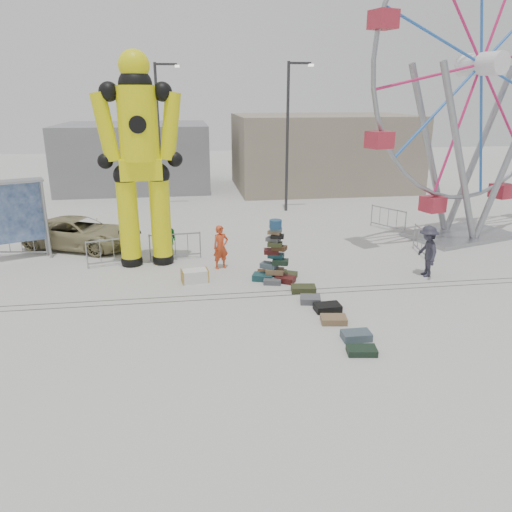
{
  "coord_description": "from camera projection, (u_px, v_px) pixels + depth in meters",
  "views": [
    {
      "loc": [
        -2.76,
        -14.41,
        6.37
      ],
      "look_at": [
        -0.43,
        1.43,
        1.15
      ],
      "focal_mm": 35.0,
      "sensor_mm": 36.0,
      "label": 1
    }
  ],
  "objects": [
    {
      "name": "barricade_dummy_c",
      "position": [
        175.0,
        246.0,
        19.96
      ],
      "size": [
        2.0,
        0.24,
        1.1
      ],
      "primitive_type": null,
      "rotation": [
        0.0,
        0.0,
        0.07
      ],
      "color": "gray",
      "rests_on": "ground"
    },
    {
      "name": "track_line_near",
      "position": [
        273.0,
        296.0,
        16.47
      ],
      "size": [
        40.0,
        0.04,
        0.01
      ],
      "primitive_type": "cube",
      "color": "#47443F",
      "rests_on": "ground"
    },
    {
      "name": "lamp_post_left",
      "position": [
        160.0,
        129.0,
        28.09
      ],
      "size": [
        1.41,
        0.25,
        8.0
      ],
      "color": "#2D2D30",
      "rests_on": "ground"
    },
    {
      "name": "ground",
      "position": [
        276.0,
        303.0,
        15.91
      ],
      "size": [
        90.0,
        90.0,
        0.0
      ],
      "primitive_type": "plane",
      "color": "#9E9E99",
      "rests_on": "ground"
    },
    {
      "name": "row_case_5",
      "position": [
        362.0,
        351.0,
        12.81
      ],
      "size": [
        0.82,
        0.58,
        0.17
      ],
      "primitive_type": "cube",
      "rotation": [
        0.0,
        0.0,
        -0.14
      ],
      "color": "black",
      "rests_on": "ground"
    },
    {
      "name": "steamer_trunk",
      "position": [
        195.0,
        276.0,
        17.68
      ],
      "size": [
        1.0,
        0.67,
        0.44
      ],
      "primitive_type": "cube",
      "rotation": [
        0.0,
        0.0,
        0.14
      ],
      "color": "silver",
      "rests_on": "ground"
    },
    {
      "name": "row_case_0",
      "position": [
        303.0,
        289.0,
        16.82
      ],
      "size": [
        0.88,
        0.62,
        0.2
      ],
      "primitive_type": "cube",
      "rotation": [
        0.0,
        0.0,
        -0.13
      ],
      "color": "#32381C",
      "rests_on": "ground"
    },
    {
      "name": "track_line_far",
      "position": [
        270.0,
        291.0,
        16.85
      ],
      "size": [
        40.0,
        0.04,
        0.01
      ],
      "primitive_type": "cube",
      "color": "#47443F",
      "rests_on": "ground"
    },
    {
      "name": "barricade_dummy_b",
      "position": [
        114.0,
        252.0,
        19.27
      ],
      "size": [
        1.95,
        0.66,
        1.1
      ],
      "primitive_type": null,
      "rotation": [
        0.0,
        0.0,
        0.28
      ],
      "color": "gray",
      "rests_on": "ground"
    },
    {
      "name": "parked_suv",
      "position": [
        79.0,
        233.0,
        21.44
      ],
      "size": [
        5.26,
        3.9,
        1.33
      ],
      "primitive_type": "imported",
      "rotation": [
        0.0,
        0.0,
        1.17
      ],
      "color": "#8E855B",
      "rests_on": "ground"
    },
    {
      "name": "building_left",
      "position": [
        135.0,
        156.0,
        35.09
      ],
      "size": [
        10.0,
        8.0,
        4.4
      ],
      "primitive_type": "cube",
      "color": "gray",
      "rests_on": "ground"
    },
    {
      "name": "barricade_dummy_a",
      "position": [
        21.0,
        243.0,
        20.37
      ],
      "size": [
        1.99,
        0.38,
        1.1
      ],
      "primitive_type": null,
      "rotation": [
        0.0,
        0.0,
        -0.14
      ],
      "color": "gray",
      "rests_on": "ground"
    },
    {
      "name": "suitcase_tower",
      "position": [
        275.0,
        263.0,
        17.77
      ],
      "size": [
        1.73,
        1.43,
        2.21
      ],
      "rotation": [
        0.0,
        0.0,
        -0.4
      ],
      "color": "#174046",
      "rests_on": "ground"
    },
    {
      "name": "ferris_wheel",
      "position": [
        478.0,
        88.0,
        21.25
      ],
      "size": [
        11.04,
        4.13,
        13.37
      ],
      "rotation": [
        0.0,
        0.0,
        0.31
      ],
      "color": "gray",
      "rests_on": "ground"
    },
    {
      "name": "row_case_1",
      "position": [
        310.0,
        300.0,
        15.94
      ],
      "size": [
        0.73,
        0.66,
        0.21
      ],
      "primitive_type": "cube",
      "rotation": [
        0.0,
        0.0,
        -0.2
      ],
      "color": "#515358",
      "rests_on": "ground"
    },
    {
      "name": "pedestrian_black",
      "position": [
        130.0,
        233.0,
        20.84
      ],
      "size": [
        1.04,
        0.58,
        1.67
      ],
      "primitive_type": "imported",
      "rotation": [
        0.0,
        0.0,
        2.95
      ],
      "color": "black",
      "rests_on": "ground"
    },
    {
      "name": "row_case_4",
      "position": [
        356.0,
        336.0,
        13.55
      ],
      "size": [
        0.79,
        0.5,
        0.22
      ],
      "primitive_type": "cube",
      "rotation": [
        0.0,
        0.0,
        -0.01
      ],
      "color": "#41535D",
      "rests_on": "ground"
    },
    {
      "name": "barricade_wheel_back",
      "position": [
        388.0,
        219.0,
        24.35
      ],
      "size": [
        1.1,
        1.77,
        1.1
      ],
      "primitive_type": null,
      "rotation": [
        0.0,
        0.0,
        -1.04
      ],
      "color": "gray",
      "rests_on": "ground"
    },
    {
      "name": "crash_test_dummy",
      "position": [
        140.0,
        154.0,
        18.28
      ],
      "size": [
        3.21,
        1.42,
        8.11
      ],
      "rotation": [
        0.0,
        0.0,
        0.06
      ],
      "color": "black",
      "rests_on": "ground"
    },
    {
      "name": "building_right",
      "position": [
        322.0,
        152.0,
        34.91
      ],
      "size": [
        12.0,
        8.0,
        5.0
      ],
      "primitive_type": "cube",
      "color": "gray",
      "rests_on": "ground"
    },
    {
      "name": "lamp_post_right",
      "position": [
        289.0,
        130.0,
        27.17
      ],
      "size": [
        1.41,
        0.25,
        8.0
      ],
      "color": "#2D2D30",
      "rests_on": "ground"
    },
    {
      "name": "row_case_3",
      "position": [
        334.0,
        320.0,
        14.53
      ],
      "size": [
        0.81,
        0.62,
        0.19
      ],
      "primitive_type": "cube",
      "rotation": [
        0.0,
        0.0,
        -0.14
      ],
      "color": "olive",
      "rests_on": "ground"
    },
    {
      "name": "row_case_2",
      "position": [
        328.0,
        308.0,
        15.33
      ],
      "size": [
        0.82,
        0.58,
        0.22
      ],
      "primitive_type": "cube",
      "rotation": [
        0.0,
        0.0,
        0.06
      ],
      "color": "black",
      "rests_on": "ground"
    },
    {
      "name": "pedestrian_green",
      "position": [
        167.0,
        239.0,
        19.87
      ],
      "size": [
        1.03,
        1.0,
        1.68
      ],
      "primitive_type": "imported",
      "rotation": [
        0.0,
        0.0,
        -0.65
      ],
      "color": "#1B6E34",
      "rests_on": "ground"
    },
    {
      "name": "barricade_wheel_front",
      "position": [
        422.0,
        243.0,
        20.46
      ],
      "size": [
        0.35,
        2.0,
        1.1
      ],
      "primitive_type": null,
      "rotation": [
        0.0,
        0.0,
        1.45
      ],
      "color": "gray",
      "rests_on": "ground"
    },
    {
      "name": "pedestrian_red",
      "position": [
        221.0,
        247.0,
        18.87
      ],
      "size": [
        0.71,
        0.58,
        1.68
      ],
      "primitive_type": "imported",
      "rotation": [
        0.0,
        0.0,
        0.33
      ],
      "color": "#BF3D1B",
      "rests_on": "ground"
    },
    {
      "name": "pedestrian_grey",
      "position": [
        427.0,
        251.0,
        18.04
      ],
      "size": [
        0.78,
        1.26,
        1.89
      ],
      "primitive_type": "imported",
      "rotation": [
        0.0,
        0.0,
        -1.64
      ],
      "color": "#272632",
      "rests_on": "ground"
    }
  ]
}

